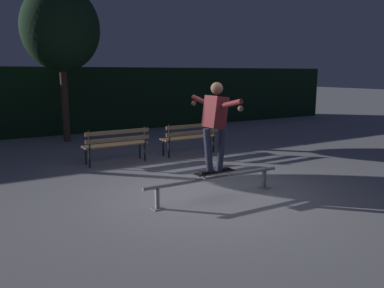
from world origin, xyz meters
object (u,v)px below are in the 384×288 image
at_px(skateboard, 214,172).
at_px(park_bench_leftmost, 117,142).
at_px(tree_behind_benches, 61,29).
at_px(skateboarder, 215,119).
at_px(grind_rail, 215,181).
at_px(park_bench_left_center, 190,135).

height_order(skateboard, park_bench_leftmost, park_bench_leftmost).
bearing_deg(tree_behind_benches, skateboarder, -82.39).
xyz_separation_m(skateboarder, tree_behind_benches, (-0.97, 7.24, 2.13)).
xyz_separation_m(grind_rail, park_bench_leftmost, (-0.62, 3.42, 0.23)).
height_order(grind_rail, park_bench_leftmost, park_bench_leftmost).
distance_m(grind_rail, skateboard, 0.16).
xyz_separation_m(grind_rail, tree_behind_benches, (-0.98, 7.24, 3.22)).
distance_m(skateboard, tree_behind_benches, 7.92).
xyz_separation_m(skateboard, park_bench_leftmost, (-0.60, 3.42, 0.06)).
xyz_separation_m(grind_rail, skateboard, (-0.01, -0.00, 0.16)).
relative_size(skateboard, tree_behind_benches, 0.16).
distance_m(skateboarder, tree_behind_benches, 7.60).
bearing_deg(skateboard, park_bench_leftmost, 99.98).
relative_size(grind_rail, skateboard, 3.50).
bearing_deg(park_bench_leftmost, skateboarder, -79.97).
relative_size(grind_rail, park_bench_leftmost, 1.72).
relative_size(skateboarder, park_bench_leftmost, 0.97).
distance_m(park_bench_leftmost, tree_behind_benches, 4.87).
xyz_separation_m(grind_rail, park_bench_left_center, (1.46, 3.42, 0.23)).
bearing_deg(park_bench_left_center, tree_behind_benches, 122.59).
bearing_deg(skateboard, park_bench_left_center, 66.61).
bearing_deg(skateboarder, park_bench_leftmost, 100.03).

